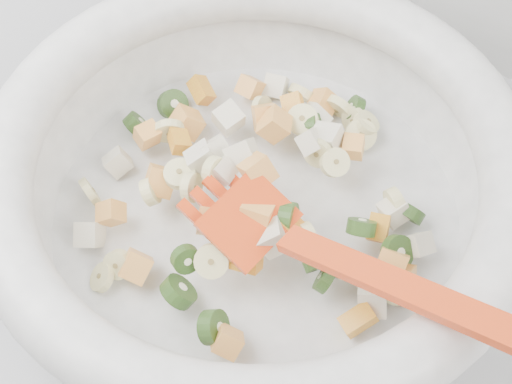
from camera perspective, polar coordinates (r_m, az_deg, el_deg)
The scene contains 2 objects.
counter at distance 1.12m, azimuth -8.94°, elevation -10.89°, with size 2.00×0.60×0.90m, color gray.
mixing_bowl at distance 0.61m, azimuth 0.03°, elevation 0.84°, with size 0.46×0.42×0.16m.
Camera 1 is at (0.39, 1.15, 1.45)m, focal length 55.00 mm.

